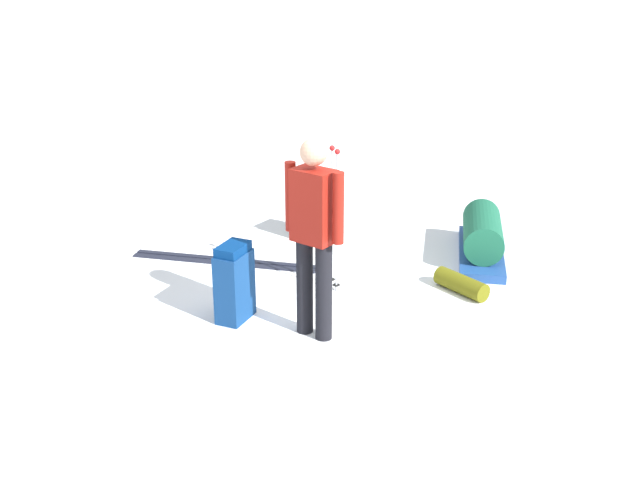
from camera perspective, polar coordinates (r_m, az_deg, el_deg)
ground_plane at (r=7.03m, az=0.00°, el=-5.32°), size 80.00×80.00×0.00m
skier_standing at (r=6.27m, az=-0.44°, el=0.82°), size 0.40×0.46×1.70m
ski_pair_near at (r=8.15m, az=-7.00°, el=-1.53°), size 0.68×1.94×0.05m
backpack_large_dark at (r=6.82m, az=-6.27°, el=-3.13°), size 0.42×0.36×0.70m
backpack_bright at (r=8.58m, az=0.02°, el=2.00°), size 0.43×0.40×0.65m
ski_poles_planted_near at (r=7.22m, az=1.05°, el=2.02°), size 0.20×0.11×1.39m
gear_sled at (r=8.31m, az=11.74°, el=0.21°), size 1.43×0.72×0.49m
sleeping_mat_rolled at (r=7.49m, az=10.26°, el=-3.18°), size 0.55×0.47×0.18m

